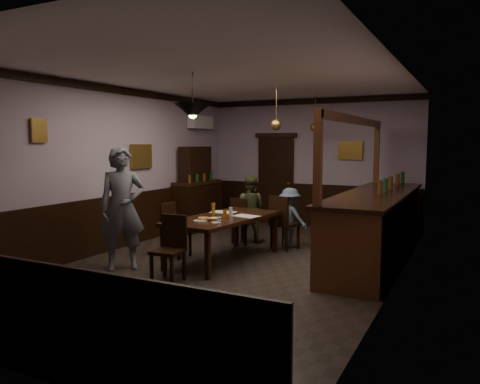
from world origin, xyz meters
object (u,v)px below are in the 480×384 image
Objects in this scene: pendant_brass_mid at (276,125)px; coffee_cup at (219,220)px; dining_table at (224,220)px; soda_can at (225,214)px; chair_far_right at (282,220)px; person_standing at (122,208)px; pendant_iron at (193,111)px; chair_far_left at (242,219)px; pendant_brass_far at (315,127)px; chair_side at (173,227)px; bar_counter at (376,225)px; person_seated_left at (249,209)px; person_seated_right at (290,218)px; chair_near at (171,245)px; sideboard at (197,196)px.

coffee_cup is at bearing -93.42° from pendant_brass_mid.
soda_can is at bearing -49.82° from dining_table.
chair_far_right is at bearing 68.62° from soda_can.
coffee_cup is at bearing -22.21° from person_standing.
chair_far_left is at bearing 96.68° from pendant_iron.
pendant_brass_far reaches higher than dining_table.
chair_side is 3.44m from bar_counter.
pendant_brass_far is at bearing 80.73° from pendant_iron.
person_seated_left is (-0.85, 0.37, 0.11)m from chair_far_right.
pendant_brass_far reaches higher than person_standing.
person_seated_right is 9.37× the size of soda_can.
chair_far_left is 2.87m from pendant_iron.
chair_far_left is 0.96× the size of chair_near.
dining_table is at bearing 118.31° from coffee_cup.
person_standing reaches higher than chair_side.
pendant_brass_far reaches higher than bar_counter.
sideboard is at bearing -2.00° from person_seated_right.
person_seated_left reaches higher than soda_can.
dining_table is 2.45× the size of chair_side.
chair_side is at bearing 60.03° from person_seated_left.
chair_far_left is 0.97× the size of chair_side.
coffee_cup is at bearing -94.96° from pendant_brass_far.
chair_near reaches higher than soda_can.
chair_side is 0.83× the size of person_seated_right.
person_standing is at bearing -112.21° from pendant_brass_far.
chair_far_left is at bearing 74.15° from person_seated_left.
chair_near is 1.13m from person_standing.
sideboard is at bearing -32.12° from person_seated_left.
pendant_iron and pendant_brass_far have the same top height.
person_seated_left is 0.31× the size of bar_counter.
person_seated_right is at bearing 71.89° from chair_near.
chair_side is at bearing 33.23° from person_standing.
coffee_cup is at bearing 116.37° from chair_far_left.
chair_side reaches higher than soda_can.
pendant_iron is 0.84× the size of pendant_brass_far.
person_seated_right is at bearing 165.24° from person_seated_left.
chair_far_right reaches higher than soda_can.
pendant_brass_mid reaches higher than chair_far_right.
bar_counter reaches higher than chair_far_right.
chair_far_left is 0.89m from chair_far_right.
chair_far_right is 2.63m from chair_near.
chair_side is (-1.50, -1.33, -0.04)m from chair_far_right.
soda_can is (0.06, -0.07, 0.12)m from dining_table.
chair_far_right is 1.40m from soda_can.
pendant_brass_far is at bearing 131.66° from bar_counter.
pendant_iron is (-0.68, -2.29, 1.87)m from person_seated_right.
bar_counter is at bearing 46.63° from coffee_cup.
dining_table is at bearing 91.43° from person_seated_left.
soda_can is (1.00, 0.05, 0.30)m from chair_side.
person_standing is 1.70× the size of person_seated_right.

